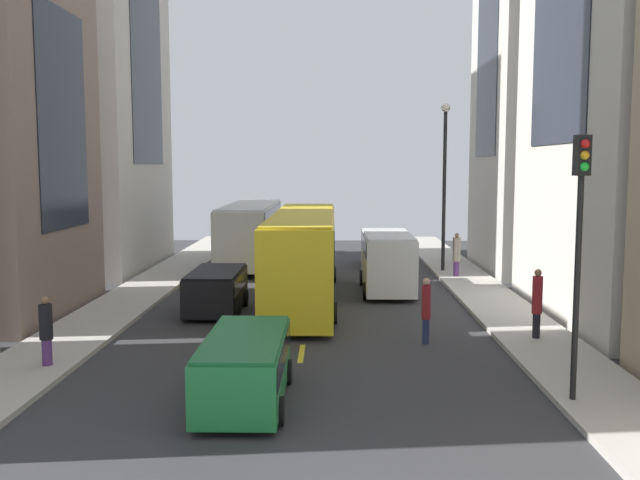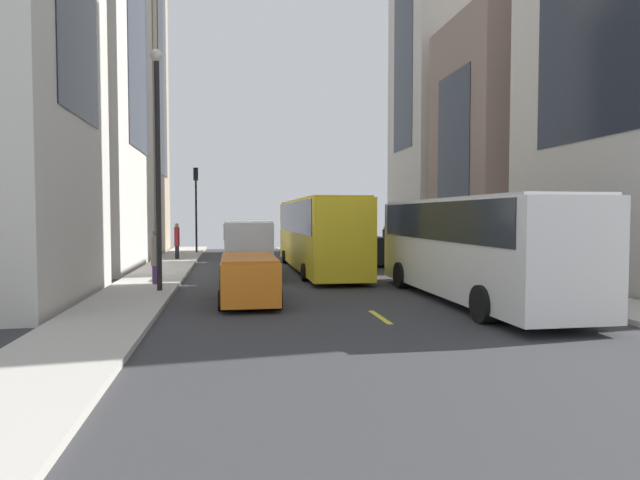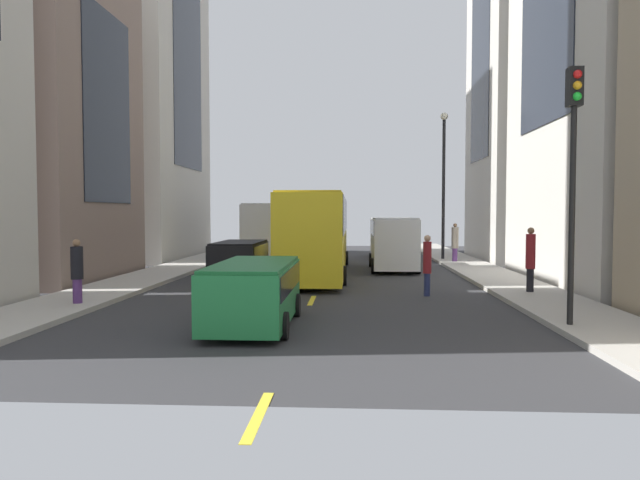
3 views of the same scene
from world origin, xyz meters
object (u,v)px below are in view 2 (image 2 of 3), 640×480
(delivery_van_white, at_px, (247,243))
(car_orange_1, at_px, (249,275))
(pedestrian_walking_far, at_px, (234,242))
(streetcar_yellow, at_px, (317,229))
(pedestrian_crossing_near, at_px, (385,239))
(pedestrian_crossing_mid, at_px, (177,240))
(pedestrian_waiting_curb, at_px, (156,256))
(car_green_0, at_px, (301,241))
(car_black_2, at_px, (365,248))
(city_bus_white, at_px, (470,240))
(traffic_light_near_corner, at_px, (196,194))

(delivery_van_white, distance_m, car_orange_1, 7.88)
(car_orange_1, relative_size, pedestrian_walking_far, 2.13)
(streetcar_yellow, relative_size, pedestrian_crossing_near, 7.40)
(pedestrian_walking_far, xyz_separation_m, pedestrian_crossing_mid, (3.46, 0.18, 0.19))
(pedestrian_crossing_near, xyz_separation_m, pedestrian_waiting_curb, (13.69, 15.52, 0.10))
(delivery_van_white, xyz_separation_m, car_green_0, (-4.41, -14.35, -0.58))
(delivery_van_white, xyz_separation_m, pedestrian_waiting_curb, (3.63, 3.62, -0.27))
(car_black_2, xyz_separation_m, pedestrian_waiting_curb, (10.36, 7.99, 0.30))
(car_black_2, height_order, pedestrian_crossing_near, pedestrian_crossing_near)
(car_black_2, distance_m, pedestrian_crossing_near, 8.24)
(car_green_0, relative_size, pedestrian_crossing_mid, 2.12)
(streetcar_yellow, xyz_separation_m, car_orange_1, (3.77, 9.66, -1.23))
(streetcar_yellow, distance_m, pedestrian_walking_far, 8.17)
(pedestrian_crossing_mid, bearing_deg, car_black_2, -179.42)
(city_bus_white, bearing_deg, streetcar_yellow, -72.18)
(delivery_van_white, height_order, car_orange_1, delivery_van_white)
(car_green_0, bearing_deg, traffic_light_near_corner, -0.63)
(car_green_0, height_order, pedestrian_crossing_near, pedestrian_crossing_near)
(pedestrian_walking_far, bearing_deg, delivery_van_white, 108.57)
(car_black_2, xyz_separation_m, pedestrian_crossing_mid, (10.71, -4.28, 0.36))
(car_green_0, xyz_separation_m, pedestrian_crossing_near, (-5.66, 2.46, 0.20))
(car_orange_1, bearing_deg, streetcar_yellow, -111.29)
(pedestrian_crossing_mid, bearing_deg, pedestrian_walking_far, -154.74)
(car_black_2, xyz_separation_m, traffic_light_near_corner, (9.90, -10.08, 3.39))
(pedestrian_walking_far, bearing_deg, pedestrian_crossing_mid, 18.12)
(city_bus_white, height_order, car_black_2, city_bus_white)
(streetcar_yellow, height_order, pedestrian_waiting_curb, streetcar_yellow)
(delivery_van_white, relative_size, pedestrian_crossing_near, 2.87)
(car_orange_1, distance_m, pedestrian_crossing_near, 22.26)
(city_bus_white, xyz_separation_m, pedestrian_crossing_near, (-3.12, -20.61, -0.87))
(car_green_0, height_order, pedestrian_walking_far, pedestrian_walking_far)
(delivery_van_white, height_order, car_green_0, delivery_van_white)
(pedestrian_crossing_mid, xyz_separation_m, pedestrian_crossing_near, (-14.05, -3.26, -0.17))
(city_bus_white, bearing_deg, car_black_2, -89.07)
(city_bus_white, xyz_separation_m, pedestrian_waiting_curb, (10.57, -5.09, -0.76))
(car_green_0, bearing_deg, pedestrian_walking_far, 48.33)
(delivery_van_white, distance_m, pedestrian_crossing_near, 15.59)
(traffic_light_near_corner, bearing_deg, pedestrian_crossing_mid, 82.00)
(streetcar_yellow, height_order, car_green_0, streetcar_yellow)
(pedestrian_waiting_curb, bearing_deg, pedestrian_crossing_mid, -37.03)
(streetcar_yellow, xyz_separation_m, pedestrian_walking_far, (4.08, -7.01, -1.01))
(car_green_0, relative_size, car_black_2, 1.12)
(car_orange_1, bearing_deg, car_green_0, -101.73)
(streetcar_yellow, xyz_separation_m, pedestrian_crossing_mid, (7.54, -6.83, -0.82))
(car_black_2, distance_m, traffic_light_near_corner, 14.52)
(pedestrian_waiting_curb, xyz_separation_m, traffic_light_near_corner, (-0.46, -18.06, 3.09))
(car_black_2, relative_size, pedestrian_crossing_near, 2.18)
(delivery_van_white, bearing_deg, car_orange_1, 88.53)
(car_green_0, bearing_deg, pedestrian_waiting_curb, 65.92)
(pedestrian_crossing_mid, bearing_deg, pedestrian_crossing_near, -144.60)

